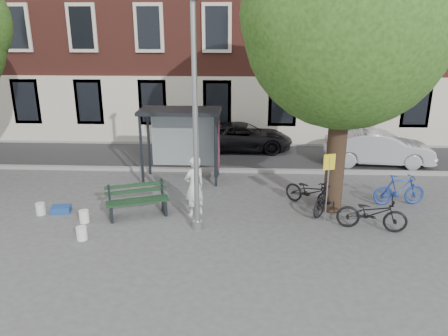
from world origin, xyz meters
The scene contains 20 objects.
ground centered at (0.00, 0.00, 0.00)m, with size 90.00×90.00×0.00m, color #4C4C4F.
road centered at (0.00, 7.00, 0.01)m, with size 40.00×4.00×0.01m, color #28282B.
curb_near centered at (0.00, 5.00, 0.06)m, with size 40.00×0.25×0.12m, color gray.
curb_far centered at (0.00, 9.00, 0.06)m, with size 40.00×0.25×0.12m, color gray.
lamppost centered at (0.00, 0.00, 2.78)m, with size 0.28×0.35×6.11m.
tree_right centered at (4.01, 1.38, 5.62)m, with size 5.76×5.60×8.20m.
bus_shelter centered at (-0.61, 4.11, 1.92)m, with size 2.85×1.45×2.62m.
painter centered at (-0.17, 0.93, 0.91)m, with size 0.67×0.44×1.82m, color white.
bench centered at (-1.87, 0.80, 0.43)m, with size 1.91×1.18×0.94m.
bike_a centered at (4.83, 0.18, 0.50)m, with size 0.66×1.89×0.99m, color black.
bike_b centered at (6.18, 2.02, 0.50)m, with size 0.47×1.65×0.99m, color #1B3B99.
bike_c centered at (3.35, 1.80, 0.46)m, with size 0.62×1.77×0.93m, color black.
bike_d centered at (3.83, 1.27, 0.52)m, with size 0.49×1.74×1.05m, color black.
car_dark centered at (1.22, 8.16, 0.61)m, with size 2.04×4.42×1.23m, color black.
car_silver centered at (6.71, 6.25, 0.69)m, with size 1.47×4.22×1.39m, color #ADB1B5.
blue_crate centered at (-4.27, 0.91, 0.10)m, with size 0.55×0.40×0.20m, color navy.
bucket_a centered at (-3.31, 0.26, 0.18)m, with size 0.28×0.28×0.36m, color white.
bucket_b centered at (-3.00, -0.79, 0.18)m, with size 0.28×0.28×0.36m, color white.
bucket_c centered at (-4.81, 0.73, 0.18)m, with size 0.28×0.28×0.36m, color silver.
notice_sign centered at (3.66, 0.70, 1.49)m, with size 0.34×0.13×2.02m.
Camera 1 is at (1.27, -11.04, 5.45)m, focal length 35.00 mm.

